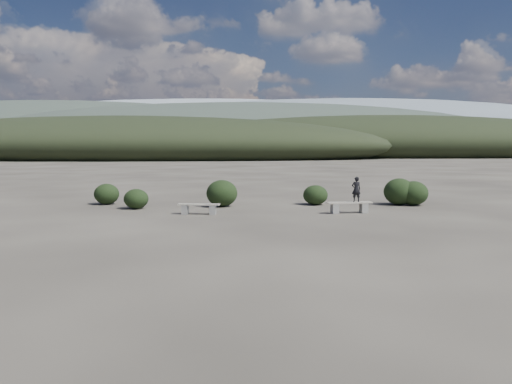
{
  "coord_description": "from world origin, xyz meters",
  "views": [
    {
      "loc": [
        -1.16,
        -13.03,
        2.63
      ],
      "look_at": [
        -0.72,
        3.5,
        1.1
      ],
      "focal_mm": 35.0,
      "sensor_mm": 36.0,
      "label": 1
    }
  ],
  "objects": [
    {
      "name": "bench_left",
      "position": [
        -2.85,
        6.1,
        0.25
      ],
      "size": [
        1.65,
        0.49,
        0.41
      ],
      "rotation": [
        0.0,
        0.0,
        -0.1
      ],
      "color": "slate",
      "rests_on": "ground"
    },
    {
      "name": "mountain_ridges",
      "position": [
        -7.48,
        339.06,
        10.84
      ],
      "size": [
        500.0,
        400.0,
        56.0
      ],
      "color": "black",
      "rests_on": "ground"
    },
    {
      "name": "bench_right",
      "position": [
        3.01,
        6.25,
        0.27
      ],
      "size": [
        1.82,
        0.62,
        0.45
      ],
      "rotation": [
        0.0,
        0.0,
        0.14
      ],
      "color": "slate",
      "rests_on": "ground"
    },
    {
      "name": "shrub_f",
      "position": [
        -7.31,
        9.51,
        0.47
      ],
      "size": [
        1.11,
        1.11,
        0.94
      ],
      "primitive_type": "ellipsoid",
      "color": "black",
      "rests_on": "ground"
    },
    {
      "name": "shrub_b",
      "position": [
        -2.07,
        8.58,
        0.58
      ],
      "size": [
        1.35,
        1.35,
        1.16
      ],
      "primitive_type": "ellipsoid",
      "color": "black",
      "rests_on": "ground"
    },
    {
      "name": "seated_person",
      "position": [
        3.28,
        6.29,
        0.94
      ],
      "size": [
        0.38,
        0.27,
        0.99
      ],
      "primitive_type": "imported",
      "rotation": [
        0.0,
        0.0,
        3.23
      ],
      "color": "black",
      "rests_on": "bench_right"
    },
    {
      "name": "shrub_e",
      "position": [
        6.42,
        8.8,
        0.54
      ],
      "size": [
        1.3,
        1.3,
        1.08
      ],
      "primitive_type": "ellipsoid",
      "color": "black",
      "rests_on": "ground"
    },
    {
      "name": "shrub_c",
      "position": [
        2.09,
        9.09,
        0.44
      ],
      "size": [
        1.11,
        1.11,
        0.88
      ],
      "primitive_type": "ellipsoid",
      "color": "black",
      "rests_on": "ground"
    },
    {
      "name": "ground",
      "position": [
        0.0,
        0.0,
        0.0
      ],
      "size": [
        1200.0,
        1200.0,
        0.0
      ],
      "primitive_type": "plane",
      "color": "#312D26",
      "rests_on": "ground"
    },
    {
      "name": "shrub_a",
      "position": [
        -5.64,
        7.89,
        0.42
      ],
      "size": [
        1.02,
        1.02,
        0.84
      ],
      "primitive_type": "ellipsoid",
      "color": "black",
      "rests_on": "ground"
    },
    {
      "name": "shrub_d",
      "position": [
        5.84,
        8.97,
        0.6
      ],
      "size": [
        1.36,
        1.36,
        1.19
      ],
      "primitive_type": "ellipsoid",
      "color": "black",
      "rests_on": "ground"
    }
  ]
}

